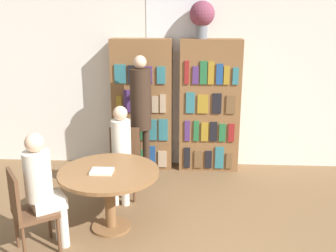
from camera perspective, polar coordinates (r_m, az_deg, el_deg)
name	(u,v)px	position (r m, az deg, el deg)	size (l,w,h in m)	color
wall_back	(176,70)	(6.06, 1.24, 8.07)	(6.40, 0.07, 3.00)	silver
bookshelf_left	(142,105)	(6.01, -3.73, 2.99)	(0.90, 0.34, 2.00)	brown
bookshelf_right	(209,106)	(5.97, 6.04, 2.86)	(0.90, 0.34, 2.00)	brown
flower_vase	(202,16)	(5.81, 4.97, 15.67)	(0.36, 0.36, 0.53)	slate
reading_table	(109,182)	(4.42, -8.53, -7.98)	(1.11, 1.11, 0.70)	brown
chair_near_camera	(27,208)	(4.22, -19.83, -11.14)	(0.56, 0.56, 0.90)	brown
chair_left_side	(124,158)	(5.25, -6.43, -4.70)	(0.41, 0.41, 0.90)	brown
seated_reader_left	(121,149)	(5.01, -6.88, -3.29)	(0.25, 0.37, 1.25)	silver
seated_reader_right	(43,184)	(4.16, -17.71, -8.02)	(0.42, 0.40, 1.26)	silver
librarian_standing	(141,106)	(5.50, -3.95, 2.90)	(0.29, 0.56, 1.81)	#332319
open_book_on_table	(102,171)	(4.33, -9.56, -6.51)	(0.24, 0.18, 0.03)	silver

